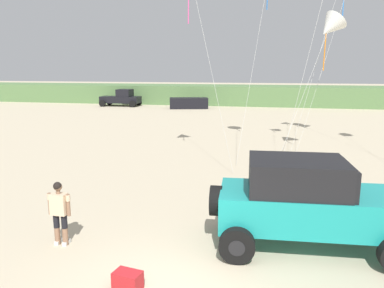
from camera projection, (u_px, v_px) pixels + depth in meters
The scene contains 7 objects.
dune_ridge at pixel (288, 96), 46.09m from camera, with size 90.00×6.80×2.28m, color #567A47.
jeep at pixel (307, 201), 9.35m from camera, with size 4.93×2.66×2.26m.
person_watching at pixel (59, 210), 9.51m from camera, with size 0.62×0.30×1.67m.
cooler_box at pixel (128, 281), 7.70m from camera, with size 0.56×0.36×0.38m, color #B21E23.
distant_pickup at pixel (122, 98), 44.70m from camera, with size 4.62×2.42×1.98m.
distant_sedan at pixel (189, 103), 42.11m from camera, with size 4.20×1.70×1.20m, color black.
kite_blue_swept at pixel (330, 27), 17.37m from camera, with size 3.29×5.00×6.97m.
Camera 1 is at (1.96, -6.59, 4.43)m, focal length 35.50 mm.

